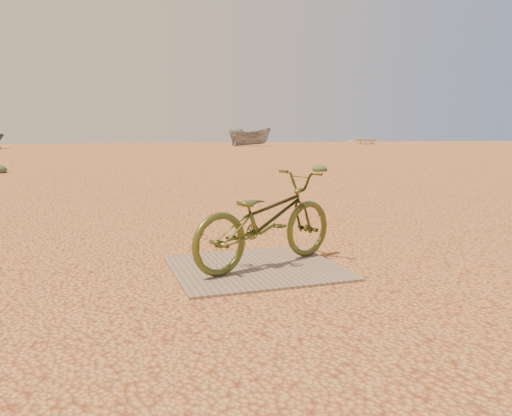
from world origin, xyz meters
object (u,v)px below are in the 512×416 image
object	(u,v)px
boat_mid_right	(250,137)
boat_far_right	(365,140)
plywood_board	(256,268)
bicycle	(266,219)

from	to	relation	value
boat_mid_right	boat_far_right	size ratio (longest dim) A/B	0.97
plywood_board	boat_far_right	size ratio (longest dim) A/B	0.32
bicycle	boat_mid_right	bearing A→B (deg)	-40.03
plywood_board	boat_mid_right	size ratio (longest dim) A/B	0.33
bicycle	boat_far_right	world-z (taller)	boat_far_right
boat_mid_right	plywood_board	bearing A→B (deg)	153.20
boat_far_right	boat_mid_right	bearing A→B (deg)	-149.24
plywood_board	bicycle	xyz separation A→B (m)	(0.10, 0.03, 0.42)
plywood_board	boat_far_right	xyz separation A→B (m)	(28.57, 45.87, 0.46)
plywood_board	boat_far_right	world-z (taller)	boat_far_right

